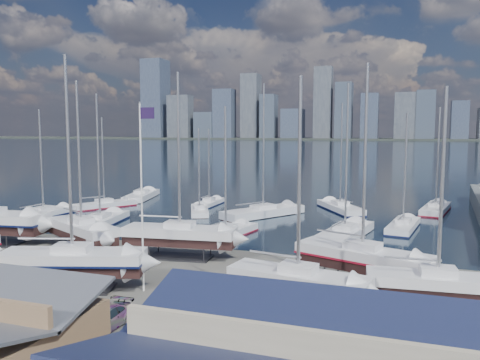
% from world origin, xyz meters
% --- Properties ---
extents(ground, '(1400.00, 1400.00, 0.00)m').
position_xyz_m(ground, '(0.00, -10.00, 0.00)').
color(ground, '#605E59').
rests_on(ground, ground).
extents(water, '(1400.00, 600.00, 0.40)m').
position_xyz_m(water, '(0.00, 300.00, -0.15)').
color(water, '#1A273C').
rests_on(water, ground).
extents(far_shore, '(1400.00, 80.00, 2.20)m').
position_xyz_m(far_shore, '(0.00, 560.00, 1.10)').
color(far_shore, '#2D332D').
rests_on(far_shore, ground).
extents(skyline, '(639.14, 43.80, 107.69)m').
position_xyz_m(skyline, '(-7.83, 553.76, 39.09)').
color(skyline, '#475166').
rests_on(skyline, far_shore).
extents(sailboat_cradle_2, '(9.87, 6.83, 15.85)m').
position_xyz_m(sailboat_cradle_2, '(-8.64, -5.05, 2.07)').
color(sailboat_cradle_2, '#2D2D33').
rests_on(sailboat_cradle_2, ground).
extents(sailboat_cradle_3, '(10.58, 5.80, 16.44)m').
position_xyz_m(sailboat_cradle_3, '(-2.35, -14.27, 2.09)').
color(sailboat_cradle_3, '#2D2D33').
rests_on(sailboat_cradle_3, ground).
extents(sailboat_cradle_4, '(10.27, 4.01, 16.30)m').
position_xyz_m(sailboat_cradle_4, '(1.15, -4.22, 2.09)').
color(sailboat_cradle_4, '#2D2D33').
rests_on(sailboat_cradle_4, ground).
extents(sailboat_cradle_5, '(9.23, 4.03, 14.55)m').
position_xyz_m(sailboat_cradle_5, '(13.65, -13.26, 2.00)').
color(sailboat_cradle_5, '#2D2D33').
rests_on(sailboat_cradle_5, ground).
extents(sailboat_cradle_6, '(10.27, 5.94, 16.02)m').
position_xyz_m(sailboat_cradle_6, '(17.06, -6.73, 2.07)').
color(sailboat_cradle_6, '#2D2D33').
rests_on(sailboat_cradle_6, ground).
extents(sailboat_cradle_7, '(8.59, 3.11, 13.89)m').
position_xyz_m(sailboat_cradle_7, '(21.83, -10.97, 1.97)').
color(sailboat_cradle_7, '#2D2D33').
rests_on(sailboat_cradle_7, ground).
extents(sailboat_moored_0, '(3.39, 10.00, 14.72)m').
position_xyz_m(sailboat_moored_0, '(-24.62, 7.99, 0.31)').
color(sailboat_moored_0, black).
rests_on(sailboat_moored_0, water).
extents(sailboat_moored_1, '(6.92, 9.33, 13.88)m').
position_xyz_m(sailboat_moored_1, '(-21.47, 16.89, 0.31)').
color(sailboat_moored_1, black).
rests_on(sailboat_moored_1, water).
extents(sailboat_moored_2, '(5.56, 11.52, 16.77)m').
position_xyz_m(sailboat_moored_2, '(-20.92, 26.59, 0.32)').
color(sailboat_moored_2, black).
rests_on(sailboat_moored_2, water).
extents(sailboat_moored_3, '(4.92, 11.30, 16.35)m').
position_xyz_m(sailboat_moored_3, '(-14.17, 5.60, 0.31)').
color(sailboat_moored_3, black).
rests_on(sailboat_moored_3, water).
extents(sailboat_moored_4, '(5.44, 8.28, 12.19)m').
position_xyz_m(sailboat_moored_4, '(-6.22, 16.92, 0.33)').
color(sailboat_moored_4, black).
rests_on(sailboat_moored_4, water).
extents(sailboat_moored_5, '(2.28, 8.12, 12.14)m').
position_xyz_m(sailboat_moored_5, '(-7.58, 23.67, 0.31)').
color(sailboat_moored_5, black).
rests_on(sailboat_moored_5, water).
extents(sailboat_moored_6, '(4.61, 10.03, 14.47)m').
position_xyz_m(sailboat_moored_6, '(2.20, 4.58, 0.31)').
color(sailboat_moored_6, black).
rests_on(sailboat_moored_6, water).
extents(sailboat_moored_7, '(9.44, 11.92, 18.20)m').
position_xyz_m(sailboat_moored_7, '(2.64, 17.62, 0.33)').
color(sailboat_moored_7, black).
rests_on(sailboat_moored_7, water).
extents(sailboat_moored_8, '(7.86, 10.67, 15.84)m').
position_xyz_m(sailboat_moored_8, '(11.77, 25.16, 0.31)').
color(sailboat_moored_8, black).
rests_on(sailboat_moored_8, water).
extents(sailboat_moored_9, '(5.43, 11.60, 16.90)m').
position_xyz_m(sailboat_moored_9, '(14.24, 8.33, 0.32)').
color(sailboat_moored_9, black).
rests_on(sailboat_moored_9, water).
extents(sailboat_moored_10, '(4.07, 9.61, 13.92)m').
position_xyz_m(sailboat_moored_10, '(20.11, 14.72, 0.31)').
color(sailboat_moored_10, black).
rests_on(sailboat_moored_10, water).
extents(sailboat_moored_11, '(4.88, 10.51, 15.16)m').
position_xyz_m(sailboat_moored_11, '(24.48, 28.36, 0.31)').
color(sailboat_moored_11, black).
rests_on(sailboat_moored_11, water).
extents(car_c, '(3.26, 5.50, 1.43)m').
position_xyz_m(car_c, '(-1.41, -21.46, 0.72)').
color(car_c, gray).
rests_on(car_c, ground).
extents(car_d, '(1.79, 4.38, 1.27)m').
position_xyz_m(car_d, '(3.70, -19.43, 0.64)').
color(car_d, gray).
rests_on(car_d, ground).
extents(flagpole, '(1.15, 0.12, 13.14)m').
position_xyz_m(flagpole, '(2.62, -12.89, 7.64)').
color(flagpole, white).
rests_on(flagpole, ground).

